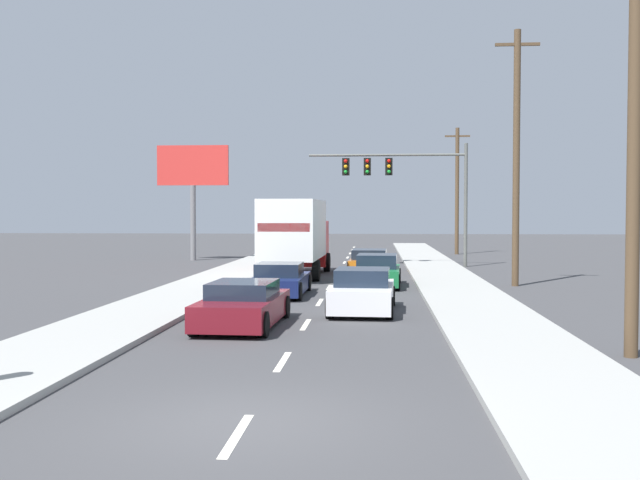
{
  "coord_description": "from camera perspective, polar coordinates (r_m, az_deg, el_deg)",
  "views": [
    {
      "loc": [
        1.88,
        -10.53,
        3.03
      ],
      "look_at": [
        -0.12,
        16.09,
        2.04
      ],
      "focal_mm": 41.65,
      "sensor_mm": 36.0,
      "label": 1
    }
  ],
  "objects": [
    {
      "name": "ground_plane",
      "position": [
        35.71,
        1.26,
        -2.75
      ],
      "size": [
        140.0,
        140.0,
        0.0
      ],
      "primitive_type": "plane",
      "color": "#3D3D3F"
    },
    {
      "name": "sidewalk_right",
      "position": [
        30.84,
        10.19,
        -3.42
      ],
      "size": [
        2.99,
        80.0,
        0.14
      ],
      "primitive_type": "cube",
      "color": "#9E9E99",
      "rests_on": "ground_plane"
    },
    {
      "name": "sidewalk_left",
      "position": [
        31.44,
        -8.46,
        -3.31
      ],
      "size": [
        2.99,
        80.0,
        0.14
      ],
      "primitive_type": "cube",
      "color": "#9E9E99",
      "rests_on": "ground_plane"
    },
    {
      "name": "lane_markings",
      "position": [
        35.06,
        1.21,
        -2.83
      ],
      "size": [
        0.14,
        62.0,
        0.01
      ],
      "color": "silver",
      "rests_on": "ground_plane"
    },
    {
      "name": "box_truck",
      "position": [
        34.92,
        -1.85,
        0.52
      ],
      "size": [
        2.79,
        8.43,
        3.61
      ],
      "color": "white",
      "rests_on": "ground_plane"
    },
    {
      "name": "car_navy",
      "position": [
        27.14,
        -3.08,
        -3.14
      ],
      "size": [
        1.94,
        4.34,
        1.2
      ],
      "color": "#141E4C",
      "rests_on": "ground_plane"
    },
    {
      "name": "car_maroon",
      "position": [
        19.92,
        -5.93,
        -5.01
      ],
      "size": [
        2.08,
        4.57,
        1.2
      ],
      "color": "maroon",
      "rests_on": "ground_plane"
    },
    {
      "name": "car_orange",
      "position": [
        37.54,
        3.83,
        -1.68
      ],
      "size": [
        2.15,
        4.36,
        1.18
      ],
      "color": "orange",
      "rests_on": "ground_plane"
    },
    {
      "name": "car_green",
      "position": [
        30.52,
        4.41,
        -2.45
      ],
      "size": [
        2.06,
        4.28,
        1.33
      ],
      "color": "#196B38",
      "rests_on": "ground_plane"
    },
    {
      "name": "car_white",
      "position": [
        22.71,
        3.3,
        -4.02
      ],
      "size": [
        2.07,
        4.31,
        1.33
      ],
      "color": "white",
      "rests_on": "ground_plane"
    },
    {
      "name": "traffic_signal_mast",
      "position": [
        41.88,
        5.67,
        5.06
      ],
      "size": [
        8.87,
        0.69,
        6.89
      ],
      "color": "#595B56",
      "rests_on": "ground_plane"
    },
    {
      "name": "utility_pole_near",
      "position": [
        16.91,
        23.03,
        9.88
      ],
      "size": [
        1.8,
        0.28,
        10.45
      ],
      "color": "brown",
      "rests_on": "ground_plane"
    },
    {
      "name": "utility_pole_mid",
      "position": [
        31.62,
        14.85,
        6.32
      ],
      "size": [
        1.8,
        0.28,
        10.49
      ],
      "color": "brown",
      "rests_on": "ground_plane"
    },
    {
      "name": "utility_pole_far",
      "position": [
        54.76,
        10.49,
        3.85
      ],
      "size": [
        1.8,
        0.28,
        9.16
      ],
      "color": "brown",
      "rests_on": "ground_plane"
    },
    {
      "name": "roadside_billboard",
      "position": [
        47.75,
        -9.74,
        4.75
      ],
      "size": [
        4.56,
        0.36,
        7.28
      ],
      "color": "slate",
      "rests_on": "ground_plane"
    }
  ]
}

